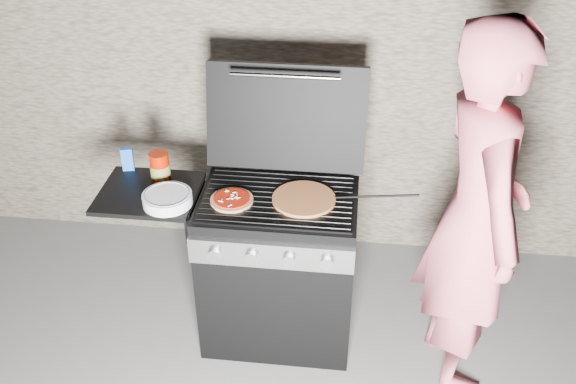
# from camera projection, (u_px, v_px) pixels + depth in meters

# --- Properties ---
(ground) EXTENTS (50.00, 50.00, 0.00)m
(ground) POSITION_uv_depth(u_px,v_px,m) (279.00, 328.00, 3.72)
(ground) COLOR #64605D
(stone_wall) EXTENTS (8.00, 0.35, 1.80)m
(stone_wall) POSITION_uv_depth(u_px,v_px,m) (299.00, 108.00, 4.09)
(stone_wall) COLOR gray
(stone_wall) RESTS_ON ground
(gas_grill) EXTENTS (1.34, 0.79, 0.91)m
(gas_grill) POSITION_uv_depth(u_px,v_px,m) (233.00, 264.00, 3.49)
(gas_grill) COLOR black
(gas_grill) RESTS_ON ground
(pizza_topped) EXTENTS (0.28, 0.28, 0.02)m
(pizza_topped) POSITION_uv_depth(u_px,v_px,m) (232.00, 199.00, 3.18)
(pizza_topped) COLOR tan
(pizza_topped) RESTS_ON gas_grill
(pizza_plain) EXTENTS (0.32, 0.32, 0.02)m
(pizza_plain) POSITION_uv_depth(u_px,v_px,m) (304.00, 199.00, 3.19)
(pizza_plain) COLOR #DC8E44
(pizza_plain) RESTS_ON gas_grill
(sauce_jar) EXTENTS (0.12, 0.12, 0.16)m
(sauce_jar) POSITION_uv_depth(u_px,v_px,m) (160.00, 166.00, 3.33)
(sauce_jar) COLOR #A01600
(sauce_jar) RESTS_ON gas_grill
(blue_carton) EXTENTS (0.07, 0.05, 0.13)m
(blue_carton) POSITION_uv_depth(u_px,v_px,m) (127.00, 159.00, 3.42)
(blue_carton) COLOR blue
(blue_carton) RESTS_ON gas_grill
(plate_stack) EXTENTS (0.30, 0.30, 0.06)m
(plate_stack) POSITION_uv_depth(u_px,v_px,m) (167.00, 199.00, 3.17)
(plate_stack) COLOR white
(plate_stack) RESTS_ON gas_grill
(person) EXTENTS (0.59, 0.78, 1.94)m
(person) POSITION_uv_depth(u_px,v_px,m) (475.00, 219.00, 2.96)
(person) COLOR #D75C6C
(person) RESTS_ON ground
(tongs) EXTENTS (0.44, 0.05, 0.09)m
(tongs) POSITION_uv_depth(u_px,v_px,m) (373.00, 196.00, 3.14)
(tongs) COLOR black
(tongs) RESTS_ON gas_grill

